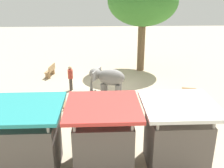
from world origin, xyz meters
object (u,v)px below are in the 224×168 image
shade_tree_main (143,1)px  wooden_bench (51,70)px  person_handler (70,76)px  picnic_table_far (58,105)px  market_stall_white (176,139)px  market_stall_teal (29,142)px  elephant (108,78)px  market_stall_red (103,140)px  picnic_table_near (189,96)px

shade_tree_main → wooden_bench: size_ratio=4.99×
person_handler → picnic_table_far: person_handler is taller
shade_tree_main → picnic_table_far: shade_tree_main is taller
market_stall_white → market_stall_teal: 5.20m
shade_tree_main → elephant: bearing=60.0°
elephant → picnic_table_far: bearing=67.0°
picnic_table_far → market_stall_teal: (0.35, 4.26, 0.55)m
person_handler → market_stall_teal: (0.64, 7.77, 0.19)m
wooden_bench → market_stall_white: 12.49m
person_handler → market_stall_red: market_stall_red is taller
picnic_table_near → market_stall_teal: bearing=-39.2°
picnic_table_near → market_stall_teal: market_stall_teal is taller
picnic_table_near → elephant: bearing=-98.1°
picnic_table_near → picnic_table_far: 7.16m
market_stall_red → wooden_bench: bearing=-70.7°
market_stall_white → market_stall_red: bearing=0.0°
elephant → market_stall_teal: market_stall_teal is taller
person_handler → wooden_bench: (1.80, -2.96, -0.48)m
shade_tree_main → picnic_table_near: (-1.68, 6.86, -4.71)m
picnic_table_near → market_stall_white: (2.26, 5.16, 0.55)m
elephant → picnic_table_far: elephant is taller
wooden_bench → picnic_table_far: size_ratio=0.87×
person_handler → market_stall_teal: 7.80m
shade_tree_main → market_stall_red: size_ratio=2.86×
elephant → market_stall_white: (-2.23, 7.17, 0.12)m
elephant → wooden_bench: bearing=-21.8°
elephant → wooden_bench: elephant is taller
person_handler → picnic_table_far: 3.54m
wooden_bench → picnic_table_near: (-8.61, 5.57, 0.12)m
person_handler → market_stall_red: size_ratio=0.64×
picnic_table_near → picnic_table_far: bearing=-66.7°
picnic_table_far → market_stall_red: (-2.25, 4.26, 0.55)m
shade_tree_main → market_stall_red: (3.18, 12.02, -4.16)m
market_stall_red → shade_tree_main: bearing=-104.8°
picnic_table_far → wooden_bench: bearing=-173.5°
person_handler → wooden_bench: 3.50m
elephant → picnic_table_far: (2.62, 2.92, -0.43)m
wooden_bench → shade_tree_main: bearing=-71.6°
market_stall_white → market_stall_teal: same height
shade_tree_main → market_stall_teal: 13.97m
elephant → market_stall_red: bearing=106.0°
wooden_bench → picnic_table_near: size_ratio=0.78×
market_stall_white → market_stall_red: same height
picnic_table_far → market_stall_white: 6.47m
market_stall_red → market_stall_teal: (2.60, 0.00, 0.00)m
wooden_bench → picnic_table_far: 6.65m
picnic_table_near → person_handler: bearing=-94.9°
wooden_bench → market_stall_white: bearing=-141.4°
shade_tree_main → market_stall_teal: (5.78, 12.02, -4.16)m
wooden_bench → market_stall_red: market_stall_red is taller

